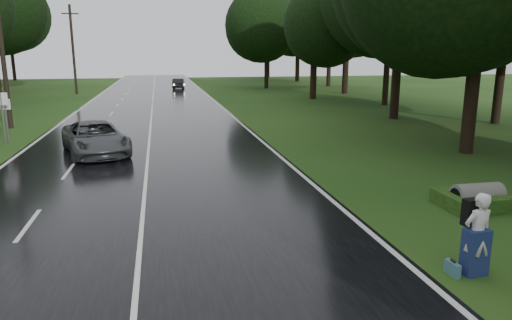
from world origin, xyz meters
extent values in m
plane|color=#264815|center=(0.00, 0.00, 0.00)|extent=(160.00, 160.00, 0.00)
cube|color=black|center=(0.00, 20.00, 0.02)|extent=(12.00, 140.00, 0.04)
cube|color=silver|center=(0.00, 20.00, 0.04)|extent=(0.12, 140.00, 0.01)
imported|color=#424547|center=(-2.32, 11.13, 0.78)|extent=(3.83, 5.81, 1.48)
imported|color=black|center=(3.16, 51.19, 0.68)|extent=(1.75, 4.02, 1.29)
imported|color=silver|center=(6.96, -2.92, 0.90)|extent=(0.70, 0.50, 1.80)
cube|color=navy|center=(6.96, -2.92, 0.50)|extent=(0.54, 0.39, 1.01)
cube|color=black|center=(6.99, -2.66, 1.30)|extent=(0.43, 0.26, 0.58)
cube|color=#416C7F|center=(6.49, -2.87, 0.15)|extent=(0.14, 0.42, 0.30)
cylinder|color=slate|center=(9.91, 0.99, 0.00)|extent=(1.48, 0.74, 0.74)
camera|label=1|loc=(0.61, -10.91, 4.58)|focal=32.82mm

